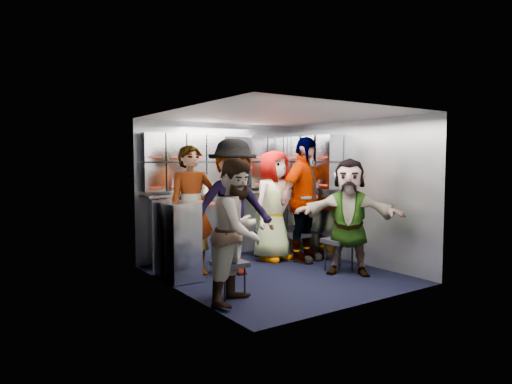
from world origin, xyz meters
TOP-DOWN VIEW (x-y plane):
  - floor at (0.00, 0.00)m, footprint 3.00×3.00m
  - wall_back at (0.00, 1.50)m, footprint 2.80×0.04m
  - wall_left at (-1.40, 0.00)m, footprint 0.04×3.00m
  - wall_right at (1.40, 0.00)m, footprint 0.04×3.00m
  - ceiling at (0.00, 0.00)m, footprint 2.80×3.00m
  - cart_bank_back at (0.00, 1.29)m, footprint 2.68×0.38m
  - cart_bank_left at (-1.19, 0.56)m, footprint 0.38×0.76m
  - counter at (0.00, 1.29)m, footprint 2.68×0.42m
  - locker_bank_back at (0.00, 1.35)m, footprint 2.68×0.28m
  - locker_bank_right at (1.25, 0.70)m, footprint 0.28×1.00m
  - right_cabinet at (1.25, 0.60)m, footprint 0.28×1.20m
  - coffee_niche at (0.18, 1.41)m, footprint 0.46×0.16m
  - red_latch_strip at (0.00, 1.09)m, footprint 2.60×0.02m
  - jump_seat_near_left at (-1.05, -0.51)m, footprint 0.35×0.34m
  - jump_seat_mid_left at (-0.49, 0.52)m, footprint 0.50×0.49m
  - jump_seat_center at (0.50, 0.93)m, footprint 0.46×0.46m
  - jump_seat_mid_right at (0.82, 0.61)m, footprint 0.34×0.32m
  - jump_seat_near_right at (0.81, -0.31)m, footprint 0.38×0.36m
  - attendant_standing at (-0.92, 0.66)m, footprint 0.69×0.52m
  - attendant_arc_a at (-1.05, -0.69)m, footprint 0.94×0.90m
  - attendant_arc_b at (-0.49, 0.34)m, footprint 1.26×0.85m
  - attendant_arc_c at (0.50, 0.75)m, footprint 0.91×0.69m
  - attendant_arc_d at (0.82, 0.43)m, footprint 1.18×0.75m
  - attendant_arc_e at (0.81, -0.49)m, footprint 1.29×1.37m
  - bottle_left at (-0.94, 1.24)m, footprint 0.07×0.07m
  - bottle_mid at (-0.41, 1.24)m, footprint 0.07×0.07m
  - bottle_right at (0.98, 1.24)m, footprint 0.06×0.06m
  - cup_left at (-0.42, 1.23)m, footprint 0.08×0.08m
  - cup_right at (1.07, 1.23)m, footprint 0.08×0.08m

SIDE VIEW (x-z plane):
  - floor at x=0.00m, z-range 0.00..0.00m
  - jump_seat_mid_right at x=0.82m, z-range 0.15..0.55m
  - jump_seat_near_left at x=-1.05m, z-range 0.16..0.56m
  - jump_seat_center at x=0.50m, z-range 0.16..0.58m
  - jump_seat_near_right at x=0.81m, z-range 0.17..0.62m
  - jump_seat_mid_left at x=-0.49m, z-range 0.18..0.63m
  - cart_bank_back at x=0.00m, z-range 0.00..0.99m
  - cart_bank_left at x=-1.19m, z-range 0.00..0.99m
  - right_cabinet at x=1.25m, z-range 0.00..1.00m
  - attendant_arc_a at x=-1.05m, z-range 0.00..1.54m
  - attendant_arc_e at x=0.81m, z-range 0.00..1.54m
  - attendant_arc_c at x=0.50m, z-range 0.00..1.66m
  - attendant_standing at x=-0.92m, z-range 0.00..1.71m
  - red_latch_strip at x=0.00m, z-range 0.86..0.90m
  - attendant_arc_b at x=-0.49m, z-range 0.00..1.80m
  - attendant_arc_d at x=0.82m, z-range 0.00..1.86m
  - counter at x=0.00m, z-range 1.00..1.03m
  - wall_back at x=0.00m, z-range 0.00..2.10m
  - wall_left at x=-1.40m, z-range 0.00..2.10m
  - wall_right at x=1.40m, z-range 0.00..2.10m
  - cup_right at x=1.07m, z-range 1.03..1.13m
  - cup_left at x=-0.42m, z-range 1.03..1.13m
  - bottle_left at x=-0.94m, z-range 1.03..1.25m
  - bottle_right at x=0.98m, z-range 1.03..1.28m
  - bottle_mid at x=-0.41m, z-range 1.03..1.29m
  - coffee_niche at x=0.18m, z-range 1.05..1.89m
  - locker_bank_back at x=0.00m, z-range 1.08..1.90m
  - locker_bank_right at x=1.25m, z-range 1.08..1.90m
  - ceiling at x=0.00m, z-range 2.09..2.11m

